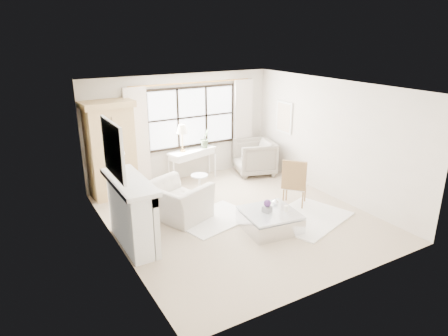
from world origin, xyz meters
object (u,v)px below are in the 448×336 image
Objects in this scene: coffee_table at (270,221)px; club_armchair at (177,201)px; armoire at (111,149)px; console_table at (192,164)px.

club_armchair is at bearing 142.14° from coffee_table.
console_table is at bearing -1.56° from armoire.
coffee_table is at bearing -59.95° from armoire.
club_armchair is at bearing -70.62° from armoire.
armoire reaches higher than coffee_table.
club_armchair is at bearing -139.09° from console_table.
console_table is 3.30m from coffee_table.
armoire is 2.21m from console_table.
console_table is at bearing 98.35° from coffee_table.
armoire is 1.89× the size of club_armchair.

